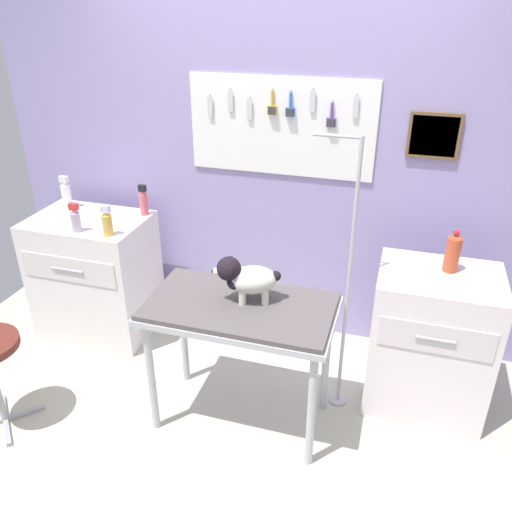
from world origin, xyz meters
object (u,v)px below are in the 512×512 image
(dog, at_px, (246,278))
(cabinet_right, at_px, (430,340))
(grooming_table, at_px, (240,318))
(soda_bottle, at_px, (453,253))
(detangler_spray, at_px, (66,194))
(counter_left, at_px, (96,275))
(grooming_arm, at_px, (346,294))

(dog, xyz_separation_m, cabinet_right, (1.01, 0.43, -0.49))
(grooming_table, distance_m, soda_bottle, 1.23)
(grooming_table, relative_size, detangler_spray, 4.38)
(grooming_table, xyz_separation_m, cabinet_right, (1.03, 0.47, -0.27))
(dog, bearing_deg, detangler_spray, 156.15)
(dog, distance_m, counter_left, 1.52)
(cabinet_right, relative_size, soda_bottle, 3.68)
(detangler_spray, bearing_deg, grooming_arm, -11.91)
(dog, height_order, detangler_spray, detangler_spray)
(cabinet_right, xyz_separation_m, detangler_spray, (-2.58, 0.27, 0.54))
(grooming_table, relative_size, cabinet_right, 1.16)
(cabinet_right, bearing_deg, detangler_spray, 174.05)
(grooming_arm, xyz_separation_m, detangler_spray, (-2.08, 0.44, 0.21))
(grooming_table, xyz_separation_m, dog, (0.02, 0.04, 0.23))
(grooming_arm, bearing_deg, counter_left, 171.03)
(cabinet_right, bearing_deg, dog, -157.03)
(dog, bearing_deg, grooming_arm, 26.98)
(grooming_arm, relative_size, detangler_spray, 7.11)
(detangler_spray, height_order, soda_bottle, soda_bottle)
(grooming_arm, relative_size, cabinet_right, 1.88)
(dog, distance_m, soda_bottle, 1.15)
(counter_left, bearing_deg, grooming_table, -24.30)
(grooming_table, bearing_deg, dog, 64.59)
(cabinet_right, height_order, detangler_spray, detangler_spray)
(detangler_spray, bearing_deg, cabinet_right, -5.95)
(dog, bearing_deg, grooming_table, -115.41)
(grooming_arm, height_order, detangler_spray, grooming_arm)
(grooming_table, height_order, soda_bottle, soda_bottle)
(soda_bottle, bearing_deg, cabinet_right, -119.60)
(grooming_table, relative_size, soda_bottle, 4.26)
(cabinet_right, bearing_deg, grooming_arm, -161.32)
(grooming_arm, distance_m, dog, 0.59)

